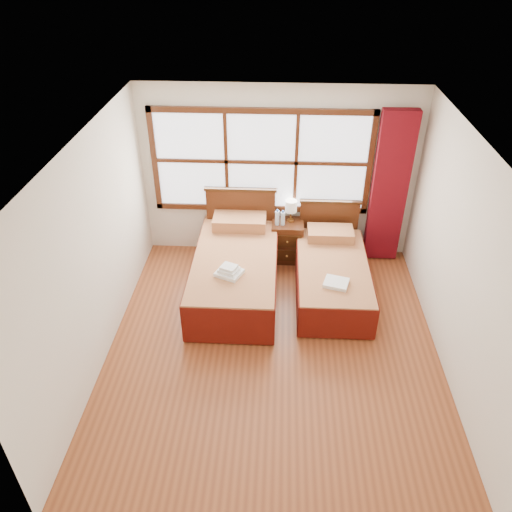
{
  "coord_description": "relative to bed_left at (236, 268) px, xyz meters",
  "views": [
    {
      "loc": [
        0.03,
        -4.46,
        4.34
      ],
      "look_at": [
        -0.24,
        0.7,
        0.89
      ],
      "focal_mm": 35.0,
      "sensor_mm": 36.0,
      "label": 1
    }
  ],
  "objects": [
    {
      "name": "ceiling",
      "position": [
        0.55,
        -1.2,
        2.26
      ],
      "size": [
        4.5,
        4.5,
        0.0
      ],
      "primitive_type": "plane",
      "rotation": [
        3.14,
        0.0,
        0.0
      ],
      "color": "white",
      "rests_on": "wall_back"
    },
    {
      "name": "towels_left",
      "position": [
        -0.04,
        -0.5,
        0.31
      ],
      "size": [
        0.39,
        0.37,
        0.13
      ],
      "rotation": [
        0.0,
        0.0,
        -0.41
      ],
      "color": "white",
      "rests_on": "bed_left"
    },
    {
      "name": "window",
      "position": [
        0.3,
        1.02,
        1.16
      ],
      "size": [
        3.16,
        0.06,
        1.56
      ],
      "color": "white",
      "rests_on": "wall_back"
    },
    {
      "name": "wall_right",
      "position": [
        2.55,
        -1.2,
        0.96
      ],
      "size": [
        0.0,
        4.5,
        4.5
      ],
      "primitive_type": "plane",
      "rotation": [
        1.57,
        0.0,
        -1.57
      ],
      "color": "silver",
      "rests_on": "floor"
    },
    {
      "name": "lamp",
      "position": [
        0.75,
        0.86,
        0.53
      ],
      "size": [
        0.17,
        0.17,
        0.34
      ],
      "color": "#B67D3A",
      "rests_on": "nightstand"
    },
    {
      "name": "curtain",
      "position": [
        2.15,
        0.91,
        0.83
      ],
      "size": [
        0.5,
        0.16,
        2.3
      ],
      "primitive_type": "cube",
      "color": "maroon",
      "rests_on": "wall_back"
    },
    {
      "name": "bed_right",
      "position": [
        1.33,
        0.0,
        -0.05
      ],
      "size": [
        0.98,
        2.0,
        0.94
      ],
      "color": "#391E0B",
      "rests_on": "floor"
    },
    {
      "name": "bottle_near",
      "position": [
        0.55,
        0.74,
        0.41
      ],
      "size": [
        0.07,
        0.07,
        0.25
      ],
      "color": "silver",
      "rests_on": "nightstand"
    },
    {
      "name": "bed_left",
      "position": [
        0.0,
        0.0,
        0.0
      ],
      "size": [
        1.14,
        2.2,
        1.11
      ],
      "color": "#391E0B",
      "rests_on": "floor"
    },
    {
      "name": "towels_right",
      "position": [
        1.33,
        -0.52,
        0.19
      ],
      "size": [
        0.36,
        0.33,
        0.05
      ],
      "rotation": [
        0.0,
        0.0,
        -0.28
      ],
      "color": "white",
      "rests_on": "bed_right"
    },
    {
      "name": "nightstand",
      "position": [
        0.71,
        0.8,
        -0.02
      ],
      "size": [
        0.47,
        0.46,
        0.63
      ],
      "color": "#49220F",
      "rests_on": "floor"
    },
    {
      "name": "wall_back",
      "position": [
        0.55,
        1.05,
        0.96
      ],
      "size": [
        4.0,
        0.0,
        4.0
      ],
      "primitive_type": "plane",
      "rotation": [
        1.57,
        0.0,
        0.0
      ],
      "color": "silver",
      "rests_on": "floor"
    },
    {
      "name": "bottle_far",
      "position": [
        0.64,
        0.74,
        0.4
      ],
      "size": [
        0.06,
        0.06,
        0.24
      ],
      "color": "silver",
      "rests_on": "nightstand"
    },
    {
      "name": "wall_left",
      "position": [
        -1.45,
        -1.2,
        0.96
      ],
      "size": [
        0.0,
        4.5,
        4.5
      ],
      "primitive_type": "plane",
      "rotation": [
        1.57,
        0.0,
        1.57
      ],
      "color": "silver",
      "rests_on": "floor"
    },
    {
      "name": "floor",
      "position": [
        0.55,
        -1.2,
        -0.34
      ],
      "size": [
        4.5,
        4.5,
        0.0
      ],
      "primitive_type": "plane",
      "color": "brown",
      "rests_on": "ground"
    }
  ]
}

